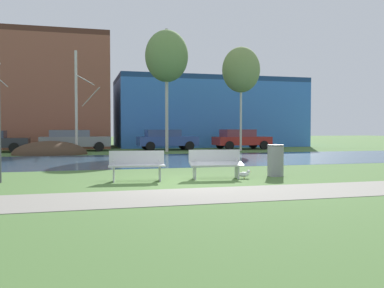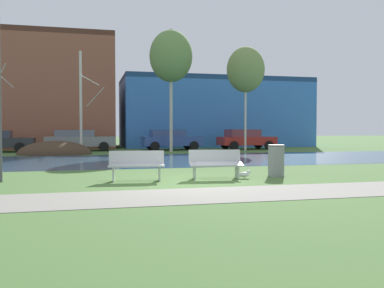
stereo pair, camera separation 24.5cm
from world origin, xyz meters
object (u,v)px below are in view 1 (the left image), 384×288
bench_left (137,165)px  trash_bin (276,160)px  seagull (244,174)px  parked_sedan_second_grey (74,140)px  parked_wagon_fourth_red (241,139)px  bench_right (216,163)px  parked_hatch_third_blue (166,139)px

bench_left → trash_bin: (4.44, 0.14, 0.05)m
seagull → parked_sedan_second_grey: (-5.29, 17.45, 0.64)m
bench_left → parked_wagon_fourth_red: parked_wagon_fourth_red is taller
seagull → parked_wagon_fourth_red: bearing=68.9°
parked_wagon_fourth_red → parked_sedan_second_grey: bearing=177.9°
bench_right → parked_hatch_third_blue: bearing=83.7°
seagull → parked_hatch_third_blue: size_ratio=0.10×
bench_left → parked_hatch_third_blue: parked_hatch_third_blue is taller
trash_bin → parked_hatch_third_blue: (-0.19, 16.88, 0.25)m
bench_right → trash_bin: 2.06m
bench_right → seagull: size_ratio=3.91×
bench_right → parked_sedan_second_grey: size_ratio=0.36×
bench_left → parked_sedan_second_grey: bearing=96.8°
parked_hatch_third_blue → seagull: bearing=-93.4°
seagull → bench_right: bearing=167.4°
bench_right → parked_sedan_second_grey: (-4.43, 17.26, 0.29)m
parked_wagon_fourth_red → parked_hatch_third_blue: bearing=178.0°
parked_wagon_fourth_red → bench_right: bearing=-113.8°
trash_bin → parked_hatch_third_blue: size_ratio=0.24×
parked_hatch_third_blue → bench_left: bearing=-104.0°
bench_left → parked_sedan_second_grey: (-2.04, 17.26, 0.29)m
bench_left → bench_right: bearing=0.0°
bench_left → bench_right: size_ratio=1.00×
bench_right → trash_bin: size_ratio=1.64×
bench_right → seagull: 0.94m
parked_hatch_third_blue → parked_wagon_fourth_red: size_ratio=1.03×
parked_sedan_second_grey → seagull: bearing=-73.1°
bench_left → bench_right: same height
bench_left → bench_right: 2.39m
bench_right → parked_wagon_fourth_red: 18.40m
seagull → bench_left: bearing=176.6°
bench_right → seagull: bearing=-12.6°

